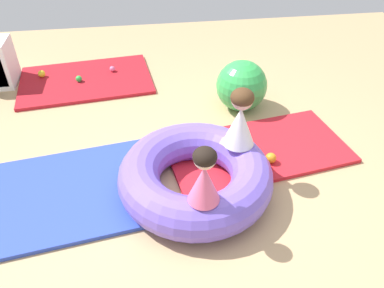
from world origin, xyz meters
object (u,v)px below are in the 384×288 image
(inflatable_cushion, at_px, (195,176))
(play_ball_yellow, at_px, (42,74))
(child_in_white, at_px, (240,118))
(exercise_ball_large, at_px, (242,86))
(play_ball_pink, at_px, (112,69))
(play_ball_green, at_px, (79,79))
(play_ball_orange, at_px, (271,158))
(child_in_pink, at_px, (204,176))

(inflatable_cushion, distance_m, play_ball_yellow, 2.79)
(child_in_white, relative_size, exercise_ball_large, 0.93)
(play_ball_yellow, xyz_separation_m, play_ball_pink, (0.89, 0.03, -0.01))
(play_ball_green, bearing_deg, child_in_white, -50.47)
(inflatable_cushion, height_order, play_ball_orange, inflatable_cushion)
(play_ball_green, distance_m, play_ball_orange, 2.64)
(play_ball_pink, relative_size, exercise_ball_large, 0.13)
(child_in_pink, xyz_separation_m, play_ball_orange, (0.75, 0.66, -0.49))
(child_in_white, bearing_deg, exercise_ball_large, 25.71)
(child_in_pink, relative_size, play_ball_orange, 4.62)
(exercise_ball_large, bearing_deg, play_ball_yellow, 156.94)
(child_in_white, distance_m, play_ball_yellow, 2.96)
(child_in_pink, bearing_deg, exercise_ball_large, -39.35)
(exercise_ball_large, bearing_deg, play_ball_green, 156.55)
(inflatable_cushion, bearing_deg, play_ball_green, 119.36)
(child_in_pink, distance_m, exercise_ball_large, 1.86)
(play_ball_orange, height_order, exercise_ball_large, exercise_ball_large)
(play_ball_yellow, xyz_separation_m, play_ball_orange, (2.38, -2.02, 0.01))
(play_ball_green, bearing_deg, play_ball_yellow, 158.44)
(inflatable_cushion, height_order, child_in_pink, child_in_pink)
(inflatable_cushion, height_order, play_ball_green, inflatable_cushion)
(play_ball_yellow, bearing_deg, play_ball_green, -21.56)
(inflatable_cushion, height_order, play_ball_yellow, inflatable_cushion)
(child_in_pink, distance_m, child_in_white, 0.73)
(inflatable_cushion, distance_m, play_ball_orange, 0.78)
(play_ball_green, bearing_deg, child_in_pink, -65.18)
(child_in_pink, height_order, play_ball_pink, child_in_pink)
(play_ball_yellow, xyz_separation_m, exercise_ball_large, (2.34, -1.00, 0.20))
(play_ball_green, xyz_separation_m, play_ball_orange, (1.90, -1.83, 0.01))
(child_in_white, bearing_deg, inflatable_cushion, 155.29)
(child_in_pink, height_order, child_in_white, child_in_white)
(child_in_pink, bearing_deg, play_ball_orange, -64.93)
(inflatable_cushion, height_order, child_in_white, child_in_white)
(exercise_ball_large, bearing_deg, child_in_white, -105.86)
(play_ball_orange, xyz_separation_m, exercise_ball_large, (-0.04, 1.03, 0.19))
(play_ball_yellow, relative_size, exercise_ball_large, 0.16)
(child_in_white, height_order, play_ball_green, child_in_white)
(inflatable_cushion, relative_size, play_ball_green, 16.90)
(inflatable_cushion, relative_size, child_in_pink, 2.82)
(play_ball_orange, distance_m, play_ball_pink, 2.54)
(inflatable_cushion, distance_m, play_ball_pink, 2.40)
(play_ball_orange, bearing_deg, exercise_ball_large, 92.06)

